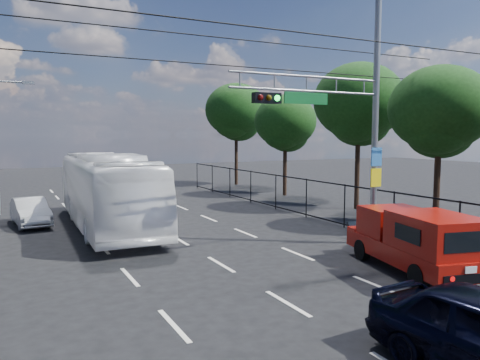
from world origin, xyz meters
TOP-DOWN VIEW (x-y plane):
  - lane_markings at (-0.00, 14.00)m, footprint 6.12×38.00m
  - signal_mast at (5.28, 7.99)m, footprint 6.43×0.39m
  - utility_wires at (0.00, 8.83)m, footprint 22.00×5.04m
  - fence_right at (7.60, 12.17)m, footprint 0.06×34.03m
  - tree_right_b at (11.22, 9.02)m, footprint 4.50×4.50m
  - tree_right_c at (11.82, 15.02)m, footprint 5.10×5.10m
  - tree_right_d at (11.42, 22.02)m, footprint 4.32×4.32m
  - tree_right_e at (11.62, 30.02)m, footprint 5.28×5.28m
  - red_pickup at (4.98, 4.54)m, footprint 2.97×5.50m
  - white_bus at (-2.00, 16.09)m, footprint 3.21×12.22m
  - white_van at (-5.16, 18.19)m, footprint 1.74×3.98m

SIDE VIEW (x-z plane):
  - lane_markings at x=0.00m, z-range 0.00..0.01m
  - white_van at x=-5.16m, z-range 0.00..1.27m
  - fence_right at x=7.60m, z-range 0.03..2.03m
  - red_pickup at x=4.98m, z-range 0.07..2.01m
  - white_bus at x=-2.00m, z-range 0.00..3.38m
  - tree_right_d at x=11.42m, z-range 1.34..8.36m
  - tree_right_b at x=11.22m, z-range 1.40..8.71m
  - signal_mast at x=5.28m, z-range 0.49..9.99m
  - tree_right_c at x=11.82m, z-range 1.59..9.88m
  - tree_right_e at x=11.62m, z-range 1.65..10.23m
  - utility_wires at x=0.00m, z-range 6.86..7.60m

